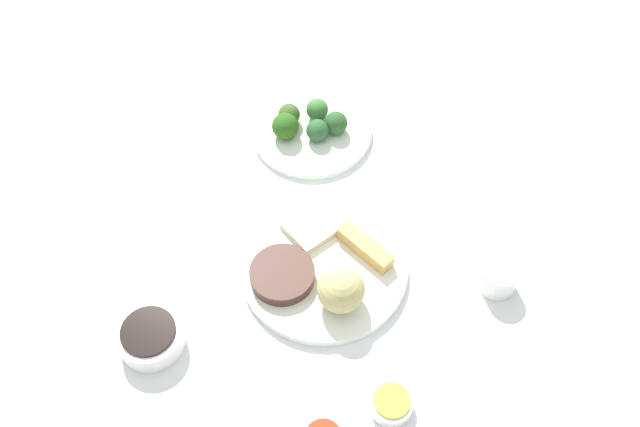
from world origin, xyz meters
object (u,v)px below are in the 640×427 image
Objects in this scene: main_plate at (324,267)px; soy_sauce_bowl at (151,337)px; teacup at (499,278)px; broccoli_plate at (312,130)px; sauce_ramekin_hot_mustard at (391,404)px.

soy_sauce_bowl is (0.04, 0.28, 0.01)m from main_plate.
soy_sauce_bowl reaches higher than main_plate.
teacup reaches higher than main_plate.
soy_sauce_bowl is 0.53m from teacup.
broccoli_plate is 0.43m from teacup.
soy_sauce_bowl is (-0.21, 0.43, 0.01)m from broccoli_plate.
sauce_ramekin_hot_mustard is (-0.23, 0.05, 0.00)m from main_plate.
main_plate is 4.28× the size of sauce_ramekin_hot_mustard.
teacup is (0.06, -0.25, 0.01)m from sauce_ramekin_hot_mustard.
teacup is at bearing -130.67° from main_plate.
main_plate is at bearing 49.33° from teacup.
soy_sauce_bowl is at bearing 116.01° from broccoli_plate.
main_plate is at bearing -11.96° from sauce_ramekin_hot_mustard.
main_plate is at bearing 149.54° from broccoli_plate.
soy_sauce_bowl reaches higher than broccoli_plate.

